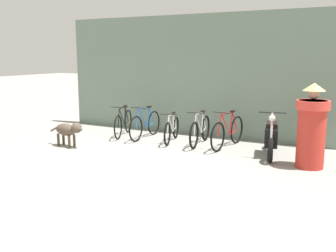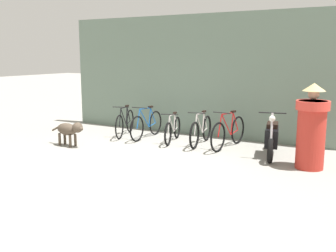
{
  "view_description": "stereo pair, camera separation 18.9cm",
  "coord_description": "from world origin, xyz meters",
  "px_view_note": "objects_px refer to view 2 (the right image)",
  "views": [
    {
      "loc": [
        4.79,
        -6.5,
        2.28
      ],
      "look_at": [
        0.56,
        1.34,
        0.65
      ],
      "focal_mm": 42.0,
      "sensor_mm": 36.0,
      "label": 1
    },
    {
      "loc": [
        4.96,
        -6.41,
        2.28
      ],
      "look_at": [
        0.56,
        1.34,
        0.65
      ],
      "focal_mm": 42.0,
      "sensor_mm": 36.0,
      "label": 2
    }
  ],
  "objects_px": {
    "bicycle_2": "(173,130)",
    "bicycle_4": "(228,132)",
    "person_in_robes": "(311,127)",
    "bicycle_1": "(147,125)",
    "bicycle_3": "(201,131)",
    "motorcycle": "(272,138)",
    "stray_dog": "(69,130)",
    "bicycle_0": "(125,123)"
  },
  "relations": [
    {
      "from": "bicycle_3",
      "to": "motorcycle",
      "type": "bearing_deg",
      "value": 75.65
    },
    {
      "from": "bicycle_3",
      "to": "motorcycle",
      "type": "height_order",
      "value": "motorcycle"
    },
    {
      "from": "bicycle_3",
      "to": "bicycle_0",
      "type": "bearing_deg",
      "value": -96.64
    },
    {
      "from": "bicycle_1",
      "to": "person_in_robes",
      "type": "xyz_separation_m",
      "value": [
        4.45,
        -0.85,
        0.48
      ]
    },
    {
      "from": "bicycle_4",
      "to": "bicycle_3",
      "type": "bearing_deg",
      "value": -82.55
    },
    {
      "from": "bicycle_4",
      "to": "motorcycle",
      "type": "height_order",
      "value": "motorcycle"
    },
    {
      "from": "stray_dog",
      "to": "motorcycle",
      "type": "bearing_deg",
      "value": 23.93
    },
    {
      "from": "bicycle_2",
      "to": "bicycle_3",
      "type": "bearing_deg",
      "value": 81.07
    },
    {
      "from": "bicycle_4",
      "to": "bicycle_0",
      "type": "bearing_deg",
      "value": -83.8
    },
    {
      "from": "motorcycle",
      "to": "person_in_robes",
      "type": "xyz_separation_m",
      "value": [
        0.94,
        -0.61,
        0.44
      ]
    },
    {
      "from": "bicycle_1",
      "to": "bicycle_0",
      "type": "bearing_deg",
      "value": -91.7
    },
    {
      "from": "bicycle_1",
      "to": "stray_dog",
      "type": "distance_m",
      "value": 2.13
    },
    {
      "from": "bicycle_3",
      "to": "person_in_robes",
      "type": "height_order",
      "value": "person_in_robes"
    },
    {
      "from": "bicycle_2",
      "to": "person_in_robes",
      "type": "xyz_separation_m",
      "value": [
        3.59,
        -0.78,
        0.52
      ]
    },
    {
      "from": "bicycle_1",
      "to": "stray_dog",
      "type": "height_order",
      "value": "bicycle_1"
    },
    {
      "from": "person_in_robes",
      "to": "stray_dog",
      "type": "bearing_deg",
      "value": -35.86
    },
    {
      "from": "bicycle_0",
      "to": "bicycle_4",
      "type": "relative_size",
      "value": 0.89
    },
    {
      "from": "bicycle_1",
      "to": "person_in_robes",
      "type": "bearing_deg",
      "value": 76.26
    },
    {
      "from": "bicycle_2",
      "to": "motorcycle",
      "type": "bearing_deg",
      "value": 72.21
    },
    {
      "from": "bicycle_4",
      "to": "person_in_robes",
      "type": "distance_m",
      "value": 2.3
    },
    {
      "from": "stray_dog",
      "to": "person_in_robes",
      "type": "relative_size",
      "value": 0.66
    },
    {
      "from": "bicycle_4",
      "to": "person_in_robes",
      "type": "relative_size",
      "value": 1.04
    },
    {
      "from": "bicycle_2",
      "to": "bicycle_4",
      "type": "bearing_deg",
      "value": 79.53
    },
    {
      "from": "bicycle_2",
      "to": "motorcycle",
      "type": "distance_m",
      "value": 2.66
    },
    {
      "from": "bicycle_0",
      "to": "stray_dog",
      "type": "xyz_separation_m",
      "value": [
        -0.43,
        -1.77,
        0.06
      ]
    },
    {
      "from": "bicycle_1",
      "to": "bicycle_2",
      "type": "bearing_deg",
      "value": 82.49
    },
    {
      "from": "bicycle_0",
      "to": "bicycle_3",
      "type": "xyz_separation_m",
      "value": [
        2.36,
        0.02,
        -0.0
      ]
    },
    {
      "from": "bicycle_2",
      "to": "bicycle_4",
      "type": "height_order",
      "value": "bicycle_4"
    },
    {
      "from": "bicycle_1",
      "to": "bicycle_3",
      "type": "xyz_separation_m",
      "value": [
        1.64,
        0.0,
        -0.01
      ]
    },
    {
      "from": "motorcycle",
      "to": "stray_dog",
      "type": "distance_m",
      "value": 4.91
    },
    {
      "from": "bicycle_2",
      "to": "person_in_robes",
      "type": "relative_size",
      "value": 0.88
    },
    {
      "from": "bicycle_0",
      "to": "bicycle_2",
      "type": "xyz_separation_m",
      "value": [
        1.58,
        -0.05,
        -0.04
      ]
    },
    {
      "from": "bicycle_0",
      "to": "bicycle_2",
      "type": "distance_m",
      "value": 1.58
    },
    {
      "from": "bicycle_1",
      "to": "stray_dog",
      "type": "bearing_deg",
      "value": -35.72
    },
    {
      "from": "stray_dog",
      "to": "bicycle_2",
      "type": "bearing_deg",
      "value": 46.02
    },
    {
      "from": "bicycle_3",
      "to": "person_in_robes",
      "type": "relative_size",
      "value": 0.99
    },
    {
      "from": "bicycle_2",
      "to": "bicycle_4",
      "type": "distance_m",
      "value": 1.52
    },
    {
      "from": "person_in_robes",
      "to": "bicycle_3",
      "type": "bearing_deg",
      "value": -62.25
    },
    {
      "from": "bicycle_0",
      "to": "motorcycle",
      "type": "relative_size",
      "value": 0.89
    },
    {
      "from": "bicycle_2",
      "to": "stray_dog",
      "type": "xyz_separation_m",
      "value": [
        -2.01,
        -1.72,
        0.1
      ]
    },
    {
      "from": "stray_dog",
      "to": "person_in_robes",
      "type": "bearing_deg",
      "value": 15.01
    },
    {
      "from": "bicycle_3",
      "to": "stray_dog",
      "type": "relative_size",
      "value": 1.49
    }
  ]
}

